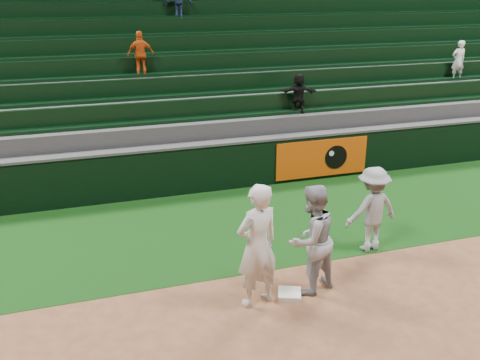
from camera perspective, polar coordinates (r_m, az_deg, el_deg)
The scene contains 8 objects.
ground at distance 9.28m, azimuth 5.34°, elevation -12.24°, with size 70.00×70.00×0.00m, color brown.
foul_grass at distance 11.74m, azimuth -0.35°, elevation -4.72°, with size 36.00×4.20×0.01m, color black.
first_base at distance 9.25m, azimuth 5.30°, elevation -12.02°, with size 0.38×0.38×0.09m, color silver.
first_baseman at distance 8.55m, azimuth 1.85°, elevation -7.03°, with size 0.77×0.50×2.10m, color silver.
baserunner at distance 9.03m, azimuth 7.61°, elevation -6.30°, with size 0.93×0.73×1.92m, color #9C9FA6.
base_coach at distance 10.65m, azimuth 13.90°, elevation -3.05°, with size 1.10×0.63×1.71m, color #979AA4.
field_wall at distance 13.47m, azimuth -3.05°, elevation 1.52°, with size 36.00×0.45×1.25m.
stadium_seating at distance 16.75m, azimuth -6.58°, elevation 8.96°, with size 36.00×5.95×5.19m.
Camera 1 is at (-3.17, -7.14, 4.99)m, focal length 40.00 mm.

